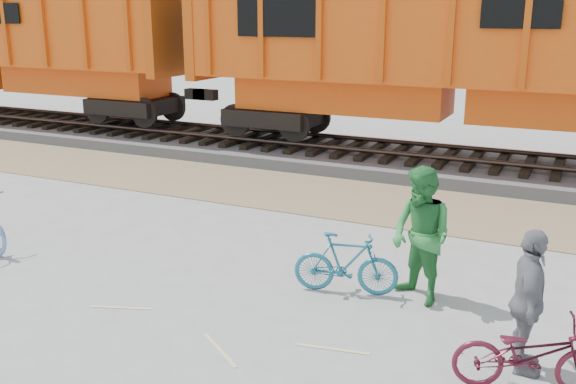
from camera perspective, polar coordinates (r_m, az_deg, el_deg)
name	(u,v)px	position (r m, az deg, el deg)	size (l,w,h in m)	color
ground	(216,299)	(9.16, -6.46, -9.40)	(120.00, 120.00, 0.00)	#9E9E99
gravel_strip	(351,199)	(13.83, 5.60, -0.60)	(120.00, 3.00, 0.02)	#9D8561
ballast_bed	(397,160)	(17.03, 9.67, 2.84)	(120.00, 4.00, 0.30)	slate
track	(398,148)	(16.96, 9.72, 3.90)	(120.00, 2.60, 0.24)	black
hopper_car_left	(11,39)	(24.08, -23.38, 12.38)	(14.00, 3.13, 4.65)	black
hopper_car_center	(463,50)	(16.30, 15.31, 12.11)	(14.00, 3.13, 4.65)	black
bicycle_teal	(346,264)	(9.15, 5.17, -6.35)	(0.42, 1.48, 0.89)	#1D677E
bicycle_maroon	(530,355)	(7.37, 20.73, -13.38)	(0.55, 1.59, 0.83)	#541423
person_man	(421,236)	(8.89, 11.76, -3.84)	(0.92, 0.72, 1.90)	#2C7F3A
person_woman	(528,302)	(7.55, 20.56, -9.13)	(0.97, 0.40, 1.66)	slate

